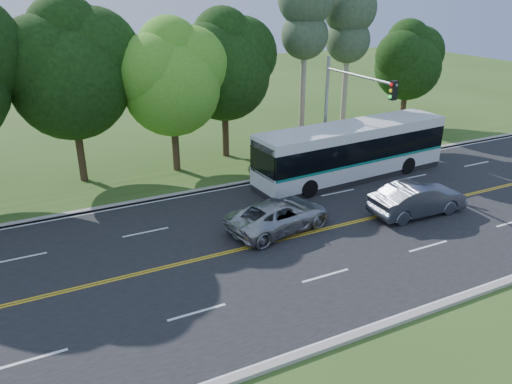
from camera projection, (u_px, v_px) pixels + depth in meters
name	position (u px, v px, depth m)	size (l,w,h in m)	color
ground	(292.00, 237.00, 23.20)	(120.00, 120.00, 0.00)	#33511B
road	(293.00, 237.00, 23.20)	(60.00, 14.00, 0.02)	black
curb_north	(231.00, 185.00, 29.09)	(60.00, 0.30, 0.15)	#A39C93
curb_south	(397.00, 321.00, 17.26)	(60.00, 0.30, 0.15)	#A39C93
grass_verge	(219.00, 175.00, 30.63)	(60.00, 4.00, 0.10)	#33511B
lane_markings	(291.00, 237.00, 23.15)	(57.60, 13.82, 0.00)	gold
tree_row	(111.00, 63.00, 28.54)	(44.70, 9.10, 13.84)	#312516
bougainvillea_hedge	(325.00, 153.00, 32.62)	(9.50, 2.25, 1.50)	maroon
traffic_signal	(345.00, 102.00, 28.55)	(0.42, 6.10, 7.00)	gray
transit_bus	(352.00, 152.00, 29.76)	(12.67, 3.55, 3.27)	silver
sedan	(418.00, 199.00, 25.20)	(1.76, 5.06, 1.67)	#535765
suv	(279.00, 215.00, 23.66)	(2.43, 5.26, 1.46)	#ACADB0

